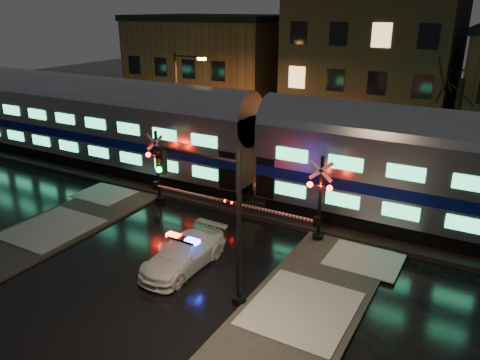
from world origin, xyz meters
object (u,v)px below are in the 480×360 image
Objects in this scene: crossing_signal_left at (162,175)px; streetlight at (180,101)px; police_car at (184,254)px; traffic_light at (216,222)px; crossing_signal_right at (311,206)px.

streetlight reaches higher than crossing_signal_left.
police_car is 0.77× the size of traffic_light.
crossing_signal_left is 9.50m from traffic_light.
crossing_signal_left is at bearing 136.68° from police_car.
police_car is at bearing 155.21° from traffic_light.
traffic_light reaches higher than crossing_signal_left.
crossing_signal_right is at bearing 0.01° from crossing_signal_left.
streetlight reaches higher than police_car.
traffic_light is at bearing -23.30° from police_car.
crossing_signal_left is at bearing -61.56° from streetlight.
crossing_signal_left is at bearing -179.99° from crossing_signal_right.
streetlight is (-12.18, 6.69, 2.56)m from crossing_signal_right.
crossing_signal_right is 1.01× the size of crossing_signal_left.
police_car is 0.61× the size of streetlight.
police_car is at bearing -126.42° from crossing_signal_right.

